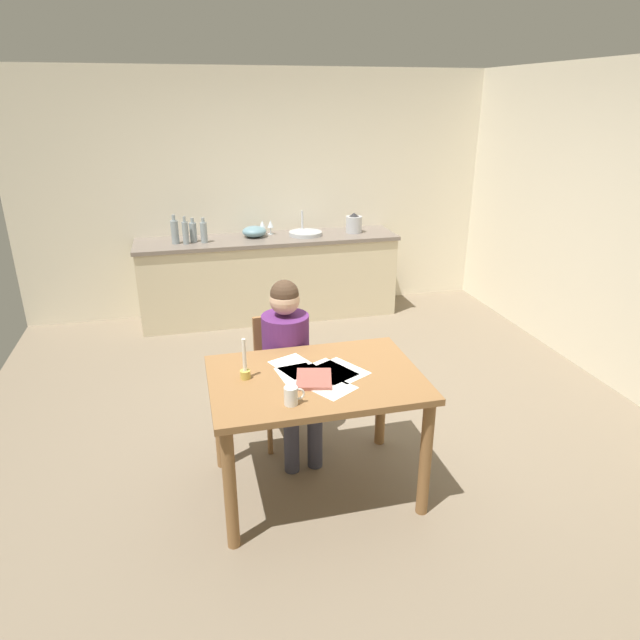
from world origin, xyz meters
TOP-DOWN VIEW (x-y plane):
  - ground_plane at (0.00, 0.00)m, footprint 5.20×5.20m
  - wall_back at (0.00, 2.60)m, footprint 5.20×0.12m
  - wall_right at (2.60, 0.00)m, footprint 0.12×5.20m
  - kitchen_counter at (0.00, 2.24)m, footprint 2.79×0.64m
  - dining_table at (-0.21, -0.80)m, footprint 1.23×0.86m
  - chair_at_table at (-0.28, -0.12)m, footprint 0.43×0.43m
  - person_seated at (-0.27, -0.27)m, footprint 0.35×0.61m
  - coffee_mug at (-0.40, -1.08)m, footprint 0.11×0.07m
  - candlestick at (-0.61, -0.73)m, footprint 0.06×0.06m
  - book_magazine at (-0.23, -0.85)m, footprint 0.25×0.28m
  - paper_letter at (-0.11, -0.76)m, footprint 0.32×0.36m
  - paper_bill at (-0.04, -0.76)m, footprint 0.33×0.36m
  - paper_envelope at (-0.17, -0.92)m, footprint 0.33×0.36m
  - paper_receipt at (-0.30, -0.77)m, footprint 0.25×0.32m
  - paper_notice at (-0.30, -0.64)m, footprint 0.31×0.35m
  - sink_unit at (0.41, 2.24)m, footprint 0.36×0.36m
  - bottle_oil at (-0.96, 2.20)m, footprint 0.08×0.08m
  - bottle_vinegar at (-0.86, 2.16)m, footprint 0.06×0.06m
  - bottle_wine_red at (-0.78, 2.22)m, footprint 0.07×0.07m
  - bottle_sauce at (-0.67, 2.17)m, footprint 0.07×0.07m
  - mixing_bowl at (-0.14, 2.30)m, footprint 0.26×0.26m
  - stovetop_kettle at (0.96, 2.24)m, footprint 0.18×0.18m
  - wine_glass_near_sink at (0.05, 2.39)m, footprint 0.07×0.07m
  - wine_glass_by_kettle at (-0.04, 2.39)m, footprint 0.07×0.07m

SIDE VIEW (x-z plane):
  - ground_plane at x=0.00m, z-range -0.04..0.00m
  - kitchen_counter at x=0.00m, z-range 0.00..0.90m
  - chair_at_table at x=-0.28m, z-range 0.06..0.94m
  - dining_table at x=-0.21m, z-range 0.27..1.06m
  - person_seated at x=-0.27m, z-range 0.08..1.28m
  - paper_letter at x=-0.11m, z-range 0.79..0.79m
  - paper_bill at x=-0.04m, z-range 0.79..0.79m
  - paper_envelope at x=-0.17m, z-range 0.79..0.79m
  - paper_receipt at x=-0.30m, z-range 0.79..0.79m
  - paper_notice at x=-0.30m, z-range 0.79..0.79m
  - book_magazine at x=-0.23m, z-range 0.79..0.81m
  - coffee_mug at x=-0.40m, z-range 0.79..0.89m
  - candlestick at x=-0.61m, z-range 0.73..0.98m
  - sink_unit at x=0.41m, z-range 0.80..1.04m
  - mixing_bowl at x=-0.14m, z-range 0.90..1.02m
  - stovetop_kettle at x=0.96m, z-range 0.89..1.11m
  - bottle_wine_red at x=-0.78m, z-range 0.88..1.13m
  - wine_glass_near_sink at x=0.05m, z-range 0.93..1.09m
  - wine_glass_by_kettle at x=-0.04m, z-range 0.93..1.09m
  - bottle_sauce at x=-0.67m, z-range 0.88..1.14m
  - bottle_vinegar at x=-0.86m, z-range 0.88..1.16m
  - bottle_oil at x=-0.96m, z-range 0.88..1.17m
  - wall_back at x=0.00m, z-range 0.00..2.60m
  - wall_right at x=2.60m, z-range 0.00..2.60m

